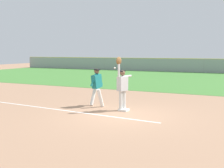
# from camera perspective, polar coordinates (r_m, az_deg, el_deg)

# --- Properties ---
(ground_plane) EXTENTS (76.90, 76.90, 0.00)m
(ground_plane) POSITION_cam_1_polar(r_m,az_deg,el_deg) (11.13, 1.69, -6.36)
(ground_plane) COLOR tan
(outfield_grass) EXTENTS (52.52, 17.94, 0.01)m
(outfield_grass) POSITION_cam_1_polar(r_m,az_deg,el_deg) (26.10, 15.57, 0.87)
(outfield_grass) COLOR #478438
(outfield_grass) RESTS_ON ground_plane
(chalk_foul_line) EXTENTS (11.97, 1.01, 0.01)m
(chalk_foul_line) POSITION_cam_1_polar(r_m,az_deg,el_deg) (13.31, -15.31, -4.43)
(chalk_foul_line) COLOR white
(chalk_foul_line) RESTS_ON ground_plane
(first_base) EXTENTS (0.40, 0.40, 0.08)m
(first_base) POSITION_cam_1_polar(r_m,az_deg,el_deg) (11.97, 2.40, -5.25)
(first_base) COLOR white
(first_base) RESTS_ON ground_plane
(fielder) EXTENTS (0.43, 0.87, 2.28)m
(fielder) POSITION_cam_1_polar(r_m,az_deg,el_deg) (11.84, 2.06, -0.08)
(fielder) COLOR silver
(fielder) RESTS_ON ground_plane
(runner) EXTENTS (0.75, 0.84, 1.72)m
(runner) POSITION_cam_1_polar(r_m,az_deg,el_deg) (12.81, -3.11, -0.14)
(runner) COLOR white
(runner) RESTS_ON ground_plane
(baseball) EXTENTS (0.07, 0.07, 0.07)m
(baseball) POSITION_cam_1_polar(r_m,az_deg,el_deg) (11.92, 0.59, 3.27)
(baseball) COLOR white
(outfield_fence) EXTENTS (52.60, 0.08, 1.68)m
(outfield_fence) POSITION_cam_1_polar(r_m,az_deg,el_deg) (34.90, 18.11, 3.54)
(outfield_fence) COLOR #93999E
(outfield_fence) RESTS_ON ground_plane
(parked_car_red) EXTENTS (4.46, 2.24, 1.25)m
(parked_car_red) POSITION_cam_1_polar(r_m,az_deg,el_deg) (39.64, 12.10, 3.81)
(parked_car_red) COLOR #B21E1E
(parked_car_red) RESTS_ON ground_plane
(parked_car_black) EXTENTS (4.40, 2.13, 1.25)m
(parked_car_black) POSITION_cam_1_polar(r_m,az_deg,el_deg) (38.95, 19.76, 3.52)
(parked_car_black) COLOR black
(parked_car_black) RESTS_ON ground_plane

